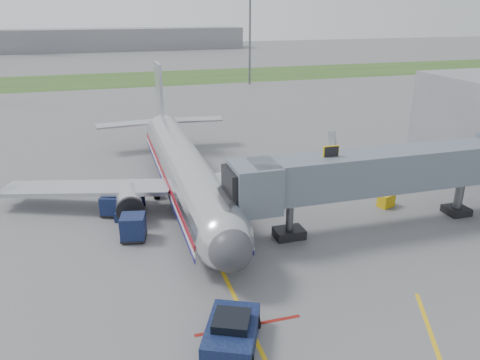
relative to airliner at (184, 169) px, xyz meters
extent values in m
plane|color=#565659|center=(0.00, -15.25, -2.65)|extent=(400.00, 400.00, 0.00)
cube|color=#2D4C1E|center=(0.00, 74.75, -2.64)|extent=(300.00, 25.00, 0.01)
cube|color=gold|center=(0.00, -17.25, -2.64)|extent=(0.25, 50.00, 0.01)
cube|color=maroon|center=(0.00, -19.25, -2.64)|extent=(6.00, 0.25, 0.01)
cylinder|color=silver|center=(0.00, -0.25, 0.05)|extent=(3.80, 28.00, 3.80)
sphere|color=silver|center=(0.00, -14.25, 0.05)|extent=(3.80, 3.80, 3.80)
sphere|color=#38383D|center=(0.00, -15.55, 0.05)|extent=(2.74, 2.74, 2.74)
cube|color=black|center=(0.00, -14.65, 0.60)|extent=(2.20, 1.20, 0.55)
cone|color=silver|center=(0.00, 16.25, 0.05)|extent=(3.80, 5.00, 3.80)
cube|color=#B7BAC1|center=(0.00, 15.75, 4.05)|extent=(0.35, 4.20, 7.00)
cube|color=#B7BAC1|center=(-8.50, -0.25, -0.85)|extent=(15.10, 8.59, 1.13)
cube|color=#B7BAC1|center=(8.50, -0.25, -0.85)|extent=(15.10, 8.59, 1.13)
cylinder|color=silver|center=(-5.20, -3.25, -1.30)|extent=(2.10, 3.60, 2.10)
cylinder|color=silver|center=(5.20, -3.25, -1.30)|extent=(2.10, 3.60, 2.10)
cube|color=maroon|center=(1.92, -0.25, -0.30)|extent=(0.05, 28.00, 0.45)
cube|color=navy|center=(1.92, -0.25, -1.20)|extent=(0.05, 28.00, 0.35)
cylinder|color=black|center=(0.00, -13.25, -2.35)|extent=(0.28, 0.70, 0.70)
cylinder|color=black|center=(-2.60, 0.25, -2.20)|extent=(0.50, 1.00, 1.00)
cylinder|color=black|center=(2.60, 0.25, -2.20)|extent=(0.50, 1.00, 1.00)
cube|color=slate|center=(13.00, -10.25, 1.95)|extent=(20.00, 3.00, 3.00)
cube|color=slate|center=(3.20, -10.25, 1.75)|extent=(3.20, 3.60, 3.40)
cube|color=black|center=(2.00, -10.25, 1.75)|extent=(1.60, 3.00, 2.80)
cube|color=gold|center=(9.00, -10.25, 3.75)|extent=(1.20, 0.15, 1.00)
cylinder|color=#595B60|center=(6.00, -10.25, -1.10)|extent=(0.56, 0.56, 3.10)
cube|color=black|center=(6.00, -10.25, -2.30)|extent=(2.20, 1.60, 0.70)
cylinder|color=#595B60|center=(21.00, -10.25, -1.10)|extent=(0.70, 0.70, 3.10)
cube|color=black|center=(21.00, -10.25, -2.35)|extent=(1.80, 1.80, 0.60)
cylinder|color=#595B60|center=(25.00, 59.75, 7.35)|extent=(0.44, 0.44, 20.00)
cube|color=slate|center=(-10.00, 154.75, 1.35)|extent=(120.00, 14.00, 8.00)
cube|color=#0D0B34|center=(-1.29, -20.45, -2.02)|extent=(3.96, 4.74, 1.25)
cube|color=black|center=(-1.29, -20.45, -1.23)|extent=(2.40, 2.40, 0.57)
cylinder|color=black|center=(-2.83, -21.37, -2.19)|extent=(0.60, 0.93, 0.91)
cylinder|color=black|center=(-0.98, -22.22, -2.19)|extent=(0.60, 0.93, 0.91)
cylinder|color=black|center=(-1.60, -18.69, -2.19)|extent=(0.60, 0.93, 0.91)
cylinder|color=black|center=(0.25, -19.54, -2.19)|extent=(0.60, 0.93, 0.91)
cube|color=#0D0B34|center=(-5.18, -7.32, -1.58)|extent=(2.06, 2.06, 1.74)
cube|color=black|center=(-5.18, -7.32, -2.44)|extent=(2.12, 2.12, 0.13)
cylinder|color=black|center=(-5.98, -7.85, -2.49)|extent=(0.31, 0.36, 0.31)
cylinder|color=black|center=(-4.66, -8.12, -2.49)|extent=(0.31, 0.36, 0.31)
cylinder|color=black|center=(-5.71, -6.52, -2.49)|extent=(0.31, 0.36, 0.31)
cylinder|color=black|center=(-4.39, -6.79, -2.49)|extent=(0.31, 0.36, 0.31)
cube|color=#0D0B34|center=(-4.47, -0.68, -1.75)|extent=(1.52, 1.52, 1.46)
cube|color=black|center=(-4.47, -0.68, -2.48)|extent=(1.57, 1.57, 0.11)
cylinder|color=black|center=(-5.05, -1.22, -2.51)|extent=(0.22, 0.27, 0.26)
cylinder|color=black|center=(-3.92, -1.27, -2.51)|extent=(0.22, 0.27, 0.26)
cylinder|color=black|center=(-5.01, -0.09, -2.51)|extent=(0.22, 0.27, 0.26)
cylinder|color=black|center=(-3.88, -0.14, -2.51)|extent=(0.22, 0.27, 0.26)
cube|color=#0D0B34|center=(-6.58, -2.38, -1.70)|extent=(1.97, 1.97, 1.54)
cube|color=black|center=(-6.58, -2.38, -2.47)|extent=(2.03, 2.03, 0.12)
cylinder|color=black|center=(-7.34, -2.74, -2.51)|extent=(0.30, 0.34, 0.28)
cylinder|color=black|center=(-6.22, -3.14, -2.51)|extent=(0.30, 0.34, 0.28)
cylinder|color=black|center=(-6.94, -1.62, -2.51)|extent=(0.30, 0.34, 0.28)
cylinder|color=black|center=(-5.82, -2.02, -2.51)|extent=(0.30, 0.34, 0.28)
cube|color=#0D0B34|center=(-5.28, -2.77, -2.24)|extent=(2.39, 3.46, 0.81)
cube|color=black|center=(-5.11, -2.36, -1.39)|extent=(2.12, 3.65, 1.27)
cylinder|color=black|center=(-6.14, -3.68, -2.39)|extent=(0.37, 0.54, 0.50)
cylinder|color=black|center=(-5.31, -4.02, -2.39)|extent=(0.37, 0.54, 0.50)
cylinder|color=black|center=(-5.25, -1.53, -2.39)|extent=(0.37, 0.54, 0.50)
cylinder|color=black|center=(-4.42, -1.87, -2.39)|extent=(0.37, 0.54, 0.50)
cube|color=gold|center=(16.21, -7.25, -2.09)|extent=(1.61, 1.34, 1.10)
cylinder|color=black|center=(15.78, -7.41, -2.51)|extent=(0.27, 0.32, 0.28)
cylinder|color=black|center=(16.64, -7.09, -2.51)|extent=(0.27, 0.32, 0.28)
camera|label=1|loc=(-6.40, -39.29, 13.71)|focal=35.00mm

